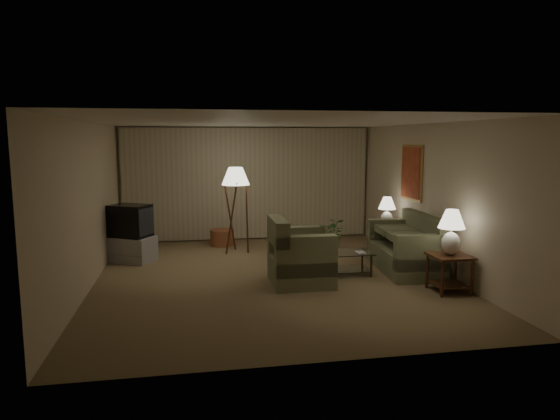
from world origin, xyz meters
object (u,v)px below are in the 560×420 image
object	(u,v)px
table_lamp_far	(387,209)
floor_lamp	(236,208)
side_table_near	(450,266)
ottoman	(222,237)
armchair	(301,257)
crt_tv	(130,221)
vase	(333,248)
coffee_table	(341,260)
side_table_far	(386,236)
table_lamp_near	(451,228)
sofa	(405,249)
tv_cabinet	(131,249)

from	to	relation	value
table_lamp_far	floor_lamp	world-z (taller)	floor_lamp
side_table_near	ottoman	distance (m)	5.33
floor_lamp	armchair	bearing A→B (deg)	-71.39
floor_lamp	side_table_near	bearing A→B (deg)	-47.98
crt_tv	floor_lamp	xyz separation A→B (m)	(2.13, 0.43, 0.14)
vase	crt_tv	bearing A→B (deg)	154.67
coffee_table	armchair	bearing A→B (deg)	-155.91
side_table_near	crt_tv	xyz separation A→B (m)	(-5.20, 2.98, 0.40)
coffee_table	ottoman	size ratio (longest dim) A/B	2.04
side_table_far	vase	xyz separation A→B (m)	(-1.55, -1.35, 0.09)
table_lamp_near	floor_lamp	xyz separation A→B (m)	(-3.07, 3.40, -0.07)
vase	side_table_far	bearing A→B (deg)	41.00
sofa	tv_cabinet	size ratio (longest dim) A/B	1.91
table_lamp_near	table_lamp_far	distance (m)	2.60
coffee_table	vase	xyz separation A→B (m)	(-0.15, 0.00, 0.22)
table_lamp_near	floor_lamp	bearing A→B (deg)	132.02
coffee_table	side_table_far	bearing A→B (deg)	43.90
side_table_near	ottoman	size ratio (longest dim) A/B	1.11
sofa	side_table_far	xyz separation A→B (m)	(0.15, 1.25, -0.01)
floor_lamp	ottoman	bearing A→B (deg)	108.83
coffee_table	floor_lamp	distance (m)	2.81
table_lamp_near	vase	xyz separation A→B (m)	(-1.55, 1.25, -0.53)
sofa	floor_lamp	bearing A→B (deg)	-120.53
crt_tv	tv_cabinet	bearing A→B (deg)	0.00
armchair	ottoman	world-z (taller)	armchair
table_lamp_near	floor_lamp	distance (m)	4.58
coffee_table	floor_lamp	bearing A→B (deg)	127.68
side_table_far	coffee_table	distance (m)	1.95
side_table_near	tv_cabinet	size ratio (longest dim) A/B	0.57
tv_cabinet	crt_tv	world-z (taller)	crt_tv
armchair	tv_cabinet	world-z (taller)	armchair
armchair	table_lamp_near	xyz separation A→B (m)	(2.22, -0.89, 0.58)
sofa	side_table_near	bearing A→B (deg)	10.97
side_table_far	tv_cabinet	distance (m)	5.22
armchair	coffee_table	distance (m)	0.91
sofa	floor_lamp	xyz separation A→B (m)	(-2.92, 2.05, 0.54)
coffee_table	vase	size ratio (longest dim) A/B	7.09
table_lamp_near	coffee_table	size ratio (longest dim) A/B	0.65
side_table_near	floor_lamp	bearing A→B (deg)	132.02
crt_tv	vase	xyz separation A→B (m)	(3.65, -1.73, -0.32)
tv_cabinet	floor_lamp	bearing A→B (deg)	41.59
table_lamp_near	vase	bearing A→B (deg)	141.17
table_lamp_far	ottoman	xyz separation A→B (m)	(-3.33, 1.56, -0.79)
side_table_far	tv_cabinet	world-z (taller)	side_table_far
armchair	side_table_far	xyz separation A→B (m)	(2.22, 1.71, -0.04)
sofa	side_table_near	world-z (taller)	sofa
sofa	table_lamp_near	distance (m)	1.49
table_lamp_near	crt_tv	world-z (taller)	table_lamp_near
armchair	tv_cabinet	bearing A→B (deg)	55.98
armchair	side_table_far	bearing A→B (deg)	-51.28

